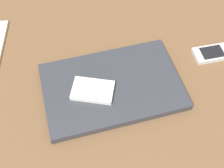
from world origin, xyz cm
name	(u,v)px	position (x,y,z in cm)	size (l,w,h in cm)	color
desk_surface	(146,81)	(0.00, 0.00, 1.50)	(120.00, 80.00, 3.00)	brown
laptop_closed	(112,86)	(-8.90, -3.26, 3.99)	(33.58, 21.83, 1.97)	#33353D
cell_phone_on_laptop	(93,90)	(-13.56, -5.35, 5.59)	(10.83, 8.00, 1.31)	silver
cell_phone_on_desk	(212,53)	(18.37, 6.95, 3.59)	(10.43, 6.99, 1.26)	silver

